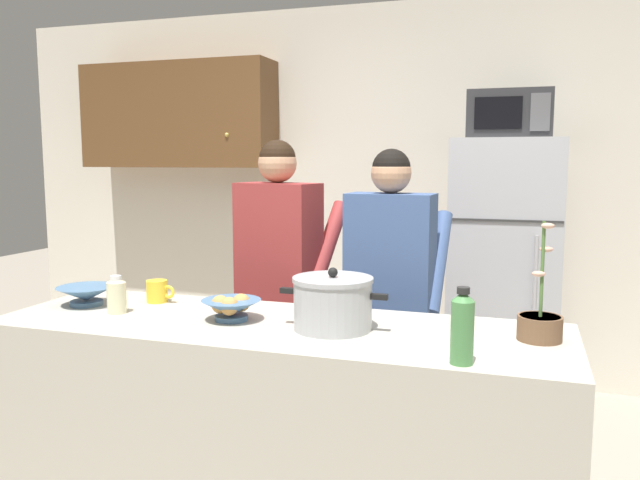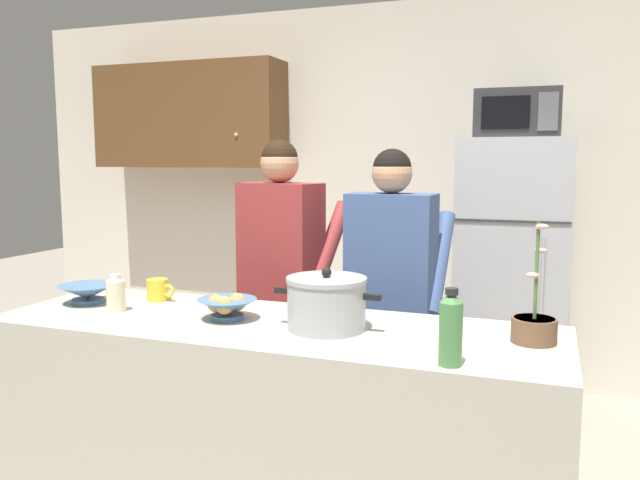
{
  "view_description": "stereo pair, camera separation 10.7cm",
  "coord_description": "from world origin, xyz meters",
  "px_view_note": "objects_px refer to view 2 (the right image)",
  "views": [
    {
      "loc": [
        0.88,
        -2.16,
        1.53
      ],
      "look_at": [
        0.0,
        0.55,
        1.17
      ],
      "focal_mm": 35.59,
      "sensor_mm": 36.0,
      "label": 1
    },
    {
      "loc": [
        0.98,
        -2.13,
        1.53
      ],
      "look_at": [
        0.0,
        0.55,
        1.17
      ],
      "focal_mm": 35.59,
      "sensor_mm": 36.0,
      "label": 2
    }
  ],
  "objects_px": {
    "person_near_pot": "(282,264)",
    "bread_bowl": "(227,307)",
    "microwave": "(518,114)",
    "bottle_mid_counter": "(451,328)",
    "cooking_pot": "(326,303)",
    "coffee_mug": "(158,290)",
    "person_by_sink": "(391,279)",
    "bottle_near_edge": "(116,293)",
    "potted_orchid": "(534,325)",
    "empty_bowl": "(88,293)",
    "refrigerator": "(512,276)"
  },
  "relations": [
    {
      "from": "person_near_pot",
      "to": "empty_bowl",
      "type": "distance_m",
      "value": 0.94
    },
    {
      "from": "refrigerator",
      "to": "bottle_mid_counter",
      "type": "height_order",
      "value": "refrigerator"
    },
    {
      "from": "bread_bowl",
      "to": "microwave",
      "type": "bearing_deg",
      "value": 62.67
    },
    {
      "from": "microwave",
      "to": "person_by_sink",
      "type": "xyz_separation_m",
      "value": [
        -0.48,
        -1.11,
        -0.82
      ]
    },
    {
      "from": "cooking_pot",
      "to": "bottle_mid_counter",
      "type": "height_order",
      "value": "bottle_mid_counter"
    },
    {
      "from": "bread_bowl",
      "to": "bottle_mid_counter",
      "type": "distance_m",
      "value": 0.93
    },
    {
      "from": "coffee_mug",
      "to": "bread_bowl",
      "type": "distance_m",
      "value": 0.48
    },
    {
      "from": "bread_bowl",
      "to": "bottle_mid_counter",
      "type": "bearing_deg",
      "value": -16.09
    },
    {
      "from": "refrigerator",
      "to": "bottle_near_edge",
      "type": "xyz_separation_m",
      "value": [
        -1.44,
        -1.89,
        0.17
      ]
    },
    {
      "from": "microwave",
      "to": "bread_bowl",
      "type": "bearing_deg",
      "value": -117.33
    },
    {
      "from": "bottle_mid_counter",
      "to": "coffee_mug",
      "type": "bearing_deg",
      "value": 161.47
    },
    {
      "from": "microwave",
      "to": "person_near_pot",
      "type": "relative_size",
      "value": 0.29
    },
    {
      "from": "microwave",
      "to": "bottle_mid_counter",
      "type": "relative_size",
      "value": 2.04
    },
    {
      "from": "bread_bowl",
      "to": "bottle_mid_counter",
      "type": "xyz_separation_m",
      "value": [
        0.89,
        -0.26,
        0.06
      ]
    },
    {
      "from": "bread_bowl",
      "to": "refrigerator",
      "type": "bearing_deg",
      "value": 62.94
    },
    {
      "from": "person_near_pot",
      "to": "coffee_mug",
      "type": "height_order",
      "value": "person_near_pot"
    },
    {
      "from": "microwave",
      "to": "person_near_pot",
      "type": "height_order",
      "value": "microwave"
    },
    {
      "from": "bread_bowl",
      "to": "person_near_pot",
      "type": "bearing_deg",
      "value": 97.76
    },
    {
      "from": "coffee_mug",
      "to": "refrigerator",
      "type": "bearing_deg",
      "value": 50.21
    },
    {
      "from": "potted_orchid",
      "to": "empty_bowl",
      "type": "bearing_deg",
      "value": -178.87
    },
    {
      "from": "person_near_pot",
      "to": "cooking_pot",
      "type": "relative_size",
      "value": 4.03
    },
    {
      "from": "coffee_mug",
      "to": "bottle_near_edge",
      "type": "bearing_deg",
      "value": -102.19
    },
    {
      "from": "refrigerator",
      "to": "potted_orchid",
      "type": "xyz_separation_m",
      "value": [
        0.17,
        -1.78,
        0.15
      ]
    },
    {
      "from": "refrigerator",
      "to": "bottle_near_edge",
      "type": "distance_m",
      "value": 2.38
    },
    {
      "from": "microwave",
      "to": "empty_bowl",
      "type": "height_order",
      "value": "microwave"
    },
    {
      "from": "coffee_mug",
      "to": "bottle_near_edge",
      "type": "distance_m",
      "value": 0.23
    },
    {
      "from": "microwave",
      "to": "bread_bowl",
      "type": "xyz_separation_m",
      "value": [
        -0.95,
        -1.84,
        -0.83
      ]
    },
    {
      "from": "bread_bowl",
      "to": "empty_bowl",
      "type": "xyz_separation_m",
      "value": [
        -0.7,
        0.04,
        -0.0
      ]
    },
    {
      "from": "coffee_mug",
      "to": "potted_orchid",
      "type": "bearing_deg",
      "value": -4.0
    },
    {
      "from": "empty_bowl",
      "to": "bottle_mid_counter",
      "type": "relative_size",
      "value": 1.03
    },
    {
      "from": "person_near_pot",
      "to": "bread_bowl",
      "type": "xyz_separation_m",
      "value": [
        0.1,
        -0.77,
        -0.04
      ]
    },
    {
      "from": "refrigerator",
      "to": "person_near_pot",
      "type": "height_order",
      "value": "refrigerator"
    },
    {
      "from": "empty_bowl",
      "to": "bread_bowl",
      "type": "bearing_deg",
      "value": -3.68
    },
    {
      "from": "refrigerator",
      "to": "person_near_pot",
      "type": "bearing_deg",
      "value": -133.98
    },
    {
      "from": "cooking_pot",
      "to": "person_by_sink",
      "type": "bearing_deg",
      "value": 85.16
    },
    {
      "from": "cooking_pot",
      "to": "coffee_mug",
      "type": "xyz_separation_m",
      "value": [
        -0.85,
        0.19,
        -0.05
      ]
    },
    {
      "from": "microwave",
      "to": "bottle_near_edge",
      "type": "bearing_deg",
      "value": -127.57
    },
    {
      "from": "bottle_near_edge",
      "to": "potted_orchid",
      "type": "relative_size",
      "value": 0.37
    },
    {
      "from": "person_by_sink",
      "to": "coffee_mug",
      "type": "relative_size",
      "value": 12.08
    },
    {
      "from": "person_near_pot",
      "to": "person_by_sink",
      "type": "xyz_separation_m",
      "value": [
        0.57,
        -0.04,
        -0.03
      ]
    },
    {
      "from": "refrigerator",
      "to": "bottle_near_edge",
      "type": "relative_size",
      "value": 10.85
    },
    {
      "from": "person_near_pot",
      "to": "bread_bowl",
      "type": "height_order",
      "value": "person_near_pot"
    },
    {
      "from": "cooking_pot",
      "to": "potted_orchid",
      "type": "distance_m",
      "value": 0.72
    },
    {
      "from": "microwave",
      "to": "cooking_pot",
      "type": "bearing_deg",
      "value": -106.51
    },
    {
      "from": "bread_bowl",
      "to": "coffee_mug",
      "type": "bearing_deg",
      "value": 156.76
    },
    {
      "from": "microwave",
      "to": "bread_bowl",
      "type": "height_order",
      "value": "microwave"
    },
    {
      "from": "coffee_mug",
      "to": "empty_bowl",
      "type": "distance_m",
      "value": 0.29
    },
    {
      "from": "person_near_pot",
      "to": "bread_bowl",
      "type": "bearing_deg",
      "value": -82.24
    },
    {
      "from": "microwave",
      "to": "bottle_mid_counter",
      "type": "bearing_deg",
      "value": -91.66
    },
    {
      "from": "cooking_pot",
      "to": "potted_orchid",
      "type": "xyz_separation_m",
      "value": [
        0.71,
        0.08,
        -0.04
      ]
    }
  ]
}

